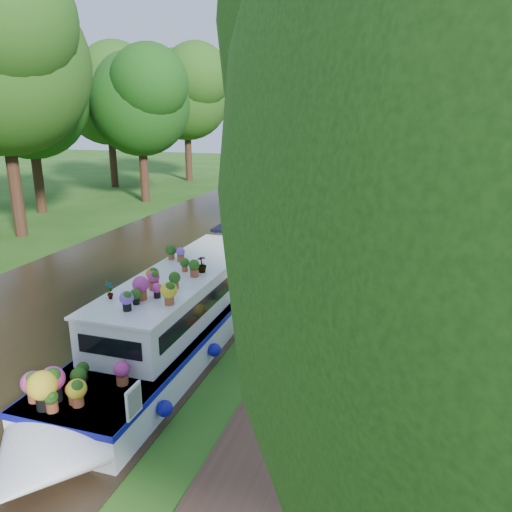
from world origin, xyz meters
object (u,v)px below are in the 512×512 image
at_px(plant_boat, 187,307).
at_px(second_boat, 323,204).
at_px(pedestrian_pink, 371,189).
at_px(sandwich_board, 304,343).

distance_m(plant_boat, second_boat, 17.32).
distance_m(second_boat, pedestrian_pink, 5.50).
bearing_deg(plant_boat, pedestrian_pink, 82.98).
relative_size(second_boat, pedestrian_pink, 4.84).
height_order(plant_boat, sandwich_board, plant_boat).
bearing_deg(second_boat, plant_boat, -113.92).
bearing_deg(second_boat, pedestrian_pink, 43.55).
relative_size(plant_boat, second_boat, 1.87).
bearing_deg(sandwich_board, second_boat, 99.58).
bearing_deg(pedestrian_pink, second_boat, -109.84).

